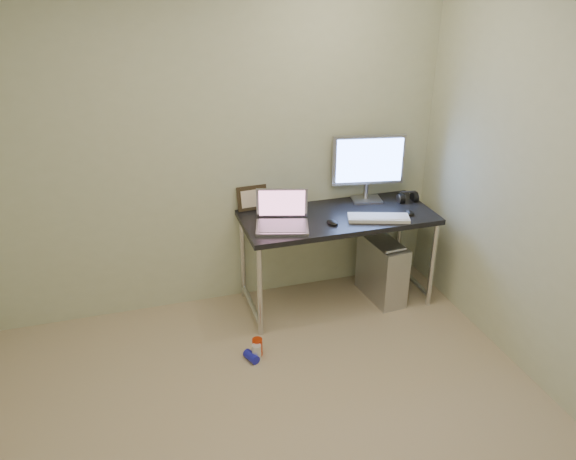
{
  "coord_description": "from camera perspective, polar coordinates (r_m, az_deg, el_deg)",
  "views": [
    {
      "loc": [
        -0.62,
        -2.16,
        2.44
      ],
      "look_at": [
        0.36,
        1.08,
        0.85
      ],
      "focal_mm": 35.0,
      "sensor_mm": 36.0,
      "label": 1
    }
  ],
  "objects": [
    {
      "name": "can_white",
      "position": [
        3.92,
        -3.21,
        -12.29
      ],
      "size": [
        0.08,
        0.08,
        0.12
      ],
      "primitive_type": "cylinder",
      "rotation": [
        0.0,
        0.0,
        -0.28
      ],
      "color": "silver",
      "rests_on": "ground"
    },
    {
      "name": "can_blue",
      "position": [
        3.93,
        -3.74,
        -12.72
      ],
      "size": [
        0.1,
        0.13,
        0.06
      ],
      "primitive_type": "cylinder",
      "rotation": [
        1.57,
        0.0,
        0.39
      ],
      "color": "#1B1DBE",
      "rests_on": "ground"
    },
    {
      "name": "monitor",
      "position": [
        4.43,
        8.17,
        6.76
      ],
      "size": [
        0.56,
        0.2,
        0.53
      ],
      "rotation": [
        0.0,
        0.0,
        -0.18
      ],
      "color": "#A8A7AE",
      "rests_on": "desk"
    },
    {
      "name": "mouse_left",
      "position": [
        4.07,
        4.53,
        0.85
      ],
      "size": [
        0.09,
        0.12,
        0.04
      ],
      "primitive_type": "ellipsoid",
      "rotation": [
        0.0,
        0.0,
        0.27
      ],
      "color": "black",
      "rests_on": "desk"
    },
    {
      "name": "cable_a",
      "position": [
        4.72,
        7.42,
        -0.66
      ],
      "size": [
        0.01,
        0.16,
        0.69
      ],
      "primitive_type": "cylinder",
      "rotation": [
        0.21,
        0.0,
        0.0
      ],
      "color": "black",
      "rests_on": "ground"
    },
    {
      "name": "keyboard",
      "position": [
        4.19,
        9.18,
        1.22
      ],
      "size": [
        0.47,
        0.28,
        0.03
      ],
      "primitive_type": "cube",
      "rotation": [
        0.0,
        0.0,
        -0.32
      ],
      "color": "white",
      "rests_on": "desk"
    },
    {
      "name": "wall_back",
      "position": [
        4.13,
        -7.61,
        8.2
      ],
      "size": [
        3.5,
        0.02,
        2.5
      ],
      "primitive_type": "cube",
      "color": "beige",
      "rests_on": "ground"
    },
    {
      "name": "webcam",
      "position": [
        4.33,
        -1.16,
        3.44
      ],
      "size": [
        0.05,
        0.04,
        0.12
      ],
      "rotation": [
        0.0,
        0.0,
        -0.3
      ],
      "color": "silver",
      "rests_on": "desk"
    },
    {
      "name": "desk",
      "position": [
        4.27,
        5.07,
        0.48
      ],
      "size": [
        1.45,
        0.64,
        0.75
      ],
      "color": "black",
      "rests_on": "ground"
    },
    {
      "name": "headphones",
      "position": [
        4.56,
        12.06,
        3.21
      ],
      "size": [
        0.16,
        0.1,
        0.1
      ],
      "rotation": [
        0.0,
        0.0,
        -0.08
      ],
      "color": "black",
      "rests_on": "desk"
    },
    {
      "name": "cable_b",
      "position": [
        4.75,
        8.49,
        -0.83
      ],
      "size": [
        0.02,
        0.11,
        0.71
      ],
      "primitive_type": "cylinder",
      "rotation": [
        0.14,
        0.0,
        0.09
      ],
      "color": "black",
      "rests_on": "ground"
    },
    {
      "name": "picture_frame",
      "position": [
        4.29,
        -3.66,
        3.27
      ],
      "size": [
        0.24,
        0.09,
        0.19
      ],
      "primitive_type": "cube",
      "rotation": [
        -0.21,
        0.0,
        0.08
      ],
      "color": "black",
      "rests_on": "desk"
    },
    {
      "name": "mouse_right",
      "position": [
        4.32,
        12.26,
        1.8
      ],
      "size": [
        0.09,
        0.12,
        0.03
      ],
      "primitive_type": "ellipsoid",
      "rotation": [
        0.0,
        0.0,
        -0.27
      ],
      "color": "black",
      "rests_on": "desk"
    },
    {
      "name": "tower_computer",
      "position": [
        4.56,
        9.5,
        -3.96
      ],
      "size": [
        0.25,
        0.49,
        0.53
      ],
      "rotation": [
        0.0,
        0.0,
        0.09
      ],
      "color": "#ACADB1",
      "rests_on": "ground"
    },
    {
      "name": "laptop",
      "position": [
        4.02,
        -0.61,
        1.26
      ],
      "size": [
        0.44,
        0.39,
        0.26
      ],
      "rotation": [
        0.0,
        0.0,
        -0.28
      ],
      "color": "#A8A7AE",
      "rests_on": "desk"
    },
    {
      "name": "floor",
      "position": [
        3.32,
        -0.64,
        -22.23
      ],
      "size": [
        3.5,
        3.5,
        0.0
      ],
      "primitive_type": "plane",
      "color": "tan",
      "rests_on": "ground"
    },
    {
      "name": "can_red",
      "position": [
        3.96,
        -3.13,
        -11.78
      ],
      "size": [
        0.09,
        0.09,
        0.13
      ],
      "primitive_type": "cylinder",
      "rotation": [
        0.0,
        0.0,
        -0.4
      ],
      "color": "red",
      "rests_on": "ground"
    }
  ]
}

